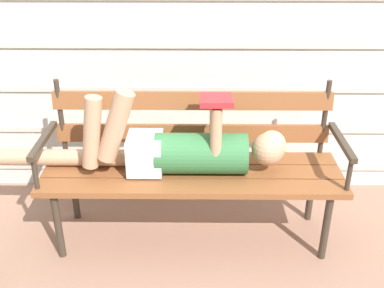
# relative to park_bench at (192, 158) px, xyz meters

# --- Properties ---
(ground_plane) EXTENTS (12.00, 12.00, 0.00)m
(ground_plane) POSITION_rel_park_bench_xyz_m (-0.00, -0.21, -0.52)
(ground_plane) COLOR #936B56
(house_siding) EXTENTS (5.39, 0.08, 2.43)m
(house_siding) POSITION_rel_park_bench_xyz_m (-0.00, 0.58, 0.69)
(house_siding) COLOR beige
(house_siding) RESTS_ON ground
(park_bench) EXTENTS (1.76, 0.52, 0.96)m
(park_bench) POSITION_rel_park_bench_xyz_m (0.00, 0.00, 0.00)
(park_bench) COLOR brown
(park_bench) RESTS_ON ground
(reclining_person) EXTENTS (1.69, 0.25, 0.53)m
(reclining_person) POSITION_rel_park_bench_xyz_m (-0.08, -0.07, 0.11)
(reclining_person) COLOR #33703D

